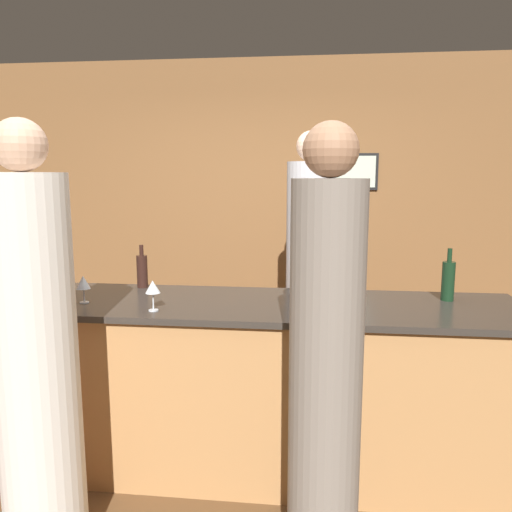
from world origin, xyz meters
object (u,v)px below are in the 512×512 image
object	(u,v)px
wine_bottle_1	(448,280)
ice_bucket	(318,285)
guest_1	(325,380)
guest_2	(36,365)
wine_bottle_0	(142,270)
bartender	(309,281)

from	to	relation	value
wine_bottle_1	ice_bucket	world-z (taller)	wine_bottle_1
ice_bucket	guest_1	bearing A→B (deg)	-88.40
wine_bottle_1	guest_2	bearing A→B (deg)	-153.50
guest_2	wine_bottle_0	xyz separation A→B (m)	(0.10, 1.10, 0.21)
guest_1	wine_bottle_0	xyz separation A→B (m)	(-1.14, 1.13, 0.20)
wine_bottle_1	bartender	bearing A→B (deg)	139.55
bartender	ice_bucket	distance (m)	0.77
guest_1	guest_2	xyz separation A→B (m)	(-1.24, 0.03, -0.00)
wine_bottle_1	ice_bucket	bearing A→B (deg)	-173.75
bartender	guest_2	distance (m)	2.02
guest_2	wine_bottle_1	world-z (taller)	guest_2
bartender	guest_1	size ratio (longest dim) A/B	1.06
wine_bottle_0	wine_bottle_1	distance (m)	1.86
guest_1	wine_bottle_1	world-z (taller)	guest_1
guest_1	bartender	bearing A→B (deg)	92.71
bartender	wine_bottle_1	xyz separation A→B (m)	(0.80, -0.68, 0.17)
wine_bottle_0	wine_bottle_1	xyz separation A→B (m)	(1.86, -0.13, 0.01)
wine_bottle_0	guest_1	bearing A→B (deg)	-44.69
guest_1	wine_bottle_0	bearing A→B (deg)	135.31
guest_1	wine_bottle_1	size ratio (longest dim) A/B	6.33
bartender	wine_bottle_1	size ratio (longest dim) A/B	6.69
ice_bucket	wine_bottle_1	bearing A→B (deg)	6.25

